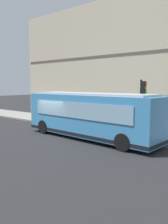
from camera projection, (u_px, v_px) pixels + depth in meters
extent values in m
plane|color=#262628|center=(56.00, 135.00, 17.16)|extent=(120.00, 120.00, 0.00)
cube|color=gray|center=(94.00, 125.00, 20.64)|extent=(3.90, 40.00, 0.15)
cube|color=beige|center=(127.00, 65.00, 24.32)|extent=(7.40, 22.67, 11.33)
cube|color=brown|center=(108.00, 56.00, 21.54)|extent=(0.36, 22.21, 0.24)
cube|color=slate|center=(107.00, 106.00, 21.99)|extent=(0.12, 15.87, 2.40)
cube|color=#3F8CC6|center=(90.00, 115.00, 15.78)|extent=(3.07, 10.13, 2.70)
cube|color=silver|center=(90.00, 94.00, 15.62)|extent=(2.64, 9.11, 0.12)
cube|color=#8CB2C6|center=(44.00, 104.00, 19.10)|extent=(2.20, 0.21, 1.20)
cube|color=#8CB2C6|center=(102.00, 108.00, 16.66)|extent=(0.53, 8.19, 1.00)
cube|color=#8CB2C6|center=(77.00, 110.00, 14.82)|extent=(0.53, 8.19, 1.00)
cube|color=black|center=(90.00, 132.00, 15.92)|extent=(3.11, 10.17, 0.20)
cylinder|color=black|center=(66.00, 123.00, 19.18)|extent=(0.36, 1.02, 1.00)
cylinder|color=black|center=(44.00, 127.00, 17.51)|extent=(0.36, 1.02, 1.00)
cylinder|color=black|center=(144.00, 136.00, 14.45)|extent=(0.36, 1.02, 1.00)
cylinder|color=black|center=(123.00, 142.00, 12.77)|extent=(0.36, 1.02, 1.00)
cylinder|color=black|center=(140.00, 108.00, 16.11)|extent=(0.14, 0.14, 3.80)
cube|color=black|center=(144.00, 88.00, 15.83)|extent=(0.32, 0.24, 0.90)
sphere|color=red|center=(146.00, 84.00, 15.72)|extent=(0.20, 0.20, 0.20)
sphere|color=yellow|center=(145.00, 88.00, 15.75)|extent=(0.20, 0.20, 0.20)
sphere|color=green|center=(145.00, 92.00, 15.78)|extent=(0.20, 0.20, 0.20)
cylinder|color=gold|center=(97.00, 120.00, 21.33)|extent=(0.24, 0.24, 0.55)
sphere|color=gold|center=(97.00, 116.00, 21.29)|extent=(0.22, 0.22, 0.22)
cylinder|color=gold|center=(98.00, 120.00, 21.21)|extent=(0.10, 0.12, 0.10)
cylinder|color=gold|center=(98.00, 119.00, 21.45)|extent=(0.12, 0.10, 0.10)
cylinder|color=#8C3F8C|center=(49.00, 113.00, 25.66)|extent=(0.14, 0.14, 0.87)
cylinder|color=#8C3F8C|center=(47.00, 113.00, 25.70)|extent=(0.14, 0.14, 0.87)
cylinder|color=#99994C|center=(48.00, 106.00, 25.59)|extent=(0.32, 0.32, 0.69)
sphere|color=beige|center=(48.00, 101.00, 25.54)|extent=(0.24, 0.24, 0.24)
cylinder|color=#3F8C4C|center=(47.00, 116.00, 23.55)|extent=(0.14, 0.14, 0.80)
cylinder|color=#3F8C4C|center=(49.00, 116.00, 23.57)|extent=(0.14, 0.14, 0.80)
cylinder|color=silver|center=(48.00, 108.00, 23.48)|extent=(0.32, 0.32, 0.63)
sphere|color=brown|center=(48.00, 104.00, 23.43)|extent=(0.22, 0.22, 0.22)
cube|color=#263F99|center=(164.00, 131.00, 15.48)|extent=(0.44, 0.40, 0.90)
cube|color=#8CB2C6|center=(167.00, 128.00, 15.33)|extent=(0.35, 0.03, 0.30)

